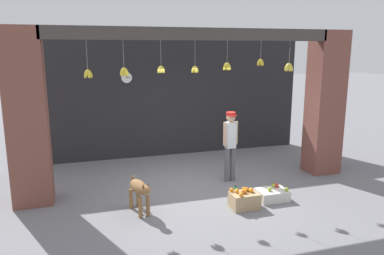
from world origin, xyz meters
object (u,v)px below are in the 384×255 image
(shopkeeper, at_px, (230,142))
(wall_clock, at_px, (127,78))
(fruit_crate_oranges, at_px, (244,200))
(water_bottle, at_px, (235,192))
(dog, at_px, (140,190))
(fruit_crate_apples, at_px, (272,194))

(shopkeeper, distance_m, wall_clock, 3.29)
(fruit_crate_oranges, xyz_separation_m, water_bottle, (0.05, 0.51, -0.05))
(dog, xyz_separation_m, wall_clock, (0.27, 3.44, 1.70))
(dog, distance_m, fruit_crate_apples, 2.57)
(dog, height_order, wall_clock, wall_clock)
(fruit_crate_apples, distance_m, water_bottle, 0.71)
(water_bottle, bearing_deg, fruit_crate_oranges, -95.21)
(wall_clock, bearing_deg, water_bottle, -63.44)
(dog, distance_m, water_bottle, 1.95)
(fruit_crate_oranges, relative_size, fruit_crate_apples, 0.88)
(fruit_crate_apples, height_order, wall_clock, wall_clock)
(shopkeeper, xyz_separation_m, wall_clock, (-1.89, 2.39, 1.25))
(shopkeeper, distance_m, fruit_crate_oranges, 1.61)
(fruit_crate_apples, xyz_separation_m, wall_clock, (-2.27, 3.60, 2.03))
(shopkeeper, xyz_separation_m, water_bottle, (-0.25, -0.90, -0.78))
(fruit_crate_oranges, height_order, fruit_crate_apples, fruit_crate_oranges)
(fruit_crate_apples, bearing_deg, shopkeeper, 107.56)
(wall_clock, bearing_deg, dog, -94.54)
(shopkeeper, relative_size, wall_clock, 5.37)
(dog, height_order, shopkeeper, shopkeeper)
(fruit_crate_oranges, distance_m, water_bottle, 0.51)
(fruit_crate_apples, bearing_deg, wall_clock, 122.26)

